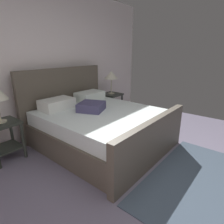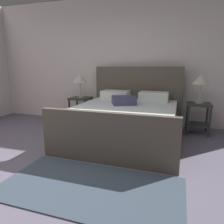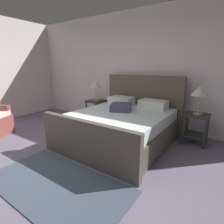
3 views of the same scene
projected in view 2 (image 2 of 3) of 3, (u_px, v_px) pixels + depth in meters
name	position (u px, v px, depth m)	size (l,w,h in m)	color
ground_plane	(59.00, 180.00, 2.42)	(6.31, 5.50, 0.02)	slate
wall_back	(121.00, 62.00, 4.76)	(6.43, 0.12, 2.79)	silver
bed	(126.00, 120.00, 3.74)	(1.92, 2.14, 1.29)	#534C40
nightstand_right	(198.00, 113.00, 4.03)	(0.44, 0.44, 0.60)	#2C322B
table_lamp_right	(201.00, 80.00, 3.89)	(0.32, 0.32, 0.54)	#B7B293
nightstand_left	(81.00, 106.00, 4.80)	(0.44, 0.44, 0.60)	#2C322B
table_lamp_left	(80.00, 78.00, 4.67)	(0.31, 0.31, 0.55)	#B7B293
area_rug	(90.00, 187.00, 2.24)	(1.96, 1.02, 0.01)	#3E4C5B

